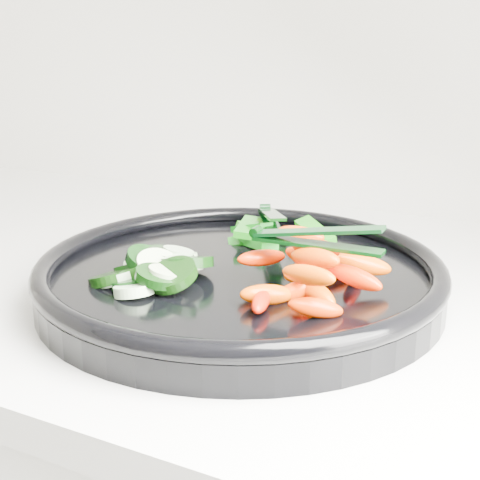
% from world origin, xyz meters
% --- Properties ---
extents(veggie_tray, '(0.47, 0.47, 0.04)m').
position_xyz_m(veggie_tray, '(-0.20, 1.63, 0.95)').
color(veggie_tray, black).
rests_on(veggie_tray, counter).
extents(cucumber_pile, '(0.11, 0.12, 0.04)m').
position_xyz_m(cucumber_pile, '(-0.26, 1.59, 0.96)').
color(cucumber_pile, black).
rests_on(cucumber_pile, veggie_tray).
extents(carrot_pile, '(0.14, 0.15, 0.06)m').
position_xyz_m(carrot_pile, '(-0.12, 1.61, 0.97)').
color(carrot_pile, '#FF3400').
rests_on(carrot_pile, veggie_tray).
extents(pepper_pile, '(0.12, 0.10, 0.04)m').
position_xyz_m(pepper_pile, '(-0.21, 1.73, 0.96)').
color(pepper_pile, '#116609').
rests_on(pepper_pile, veggie_tray).
extents(tong_carrot, '(0.11, 0.02, 0.02)m').
position_xyz_m(tong_carrot, '(-0.12, 1.61, 1.00)').
color(tong_carrot, black).
rests_on(tong_carrot, carrot_pile).
extents(tong_pepper, '(0.07, 0.10, 0.02)m').
position_xyz_m(tong_pepper, '(-0.21, 1.73, 0.98)').
color(tong_pepper, black).
rests_on(tong_pepper, pepper_pile).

